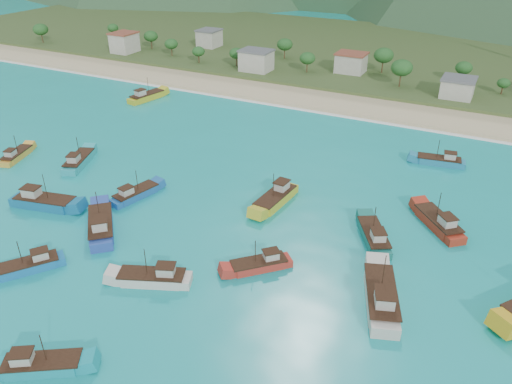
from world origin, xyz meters
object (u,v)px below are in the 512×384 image
at_px(boat_11, 381,298).
at_px(boat_25, 41,366).
at_px(boat_14, 260,265).
at_px(boat_21, 438,223).
at_px(boat_1, 154,279).
at_px(boat_7, 29,266).
at_px(boat_9, 374,237).
at_px(boat_26, 147,97).
at_px(boat_17, 44,202).
at_px(boat_15, 101,226).
at_px(boat_23, 440,161).
at_px(boat_6, 276,199).
at_px(boat_2, 79,161).
at_px(boat_24, 17,156).
at_px(boat_5, 135,195).

height_order(boat_11, boat_25, boat_11).
xyz_separation_m(boat_14, boat_21, (21.35, 23.12, 0.20)).
xyz_separation_m(boat_1, boat_11, (29.45, 10.00, 0.26)).
distance_m(boat_7, boat_25, 20.24).
distance_m(boat_1, boat_11, 31.10).
height_order(boat_9, boat_26, boat_26).
distance_m(boat_17, boat_25, 38.71).
height_order(boat_9, boat_21, boat_21).
bearing_deg(boat_7, boat_15, -64.01).
bearing_deg(boat_23, boat_9, 163.20).
xyz_separation_m(boat_14, boat_23, (17.63, 48.29, 0.06)).
height_order(boat_6, boat_9, boat_6).
distance_m(boat_9, boat_15, 43.88).
bearing_deg(boat_2, boat_6, -16.38).
distance_m(boat_23, boat_26, 80.65).
bearing_deg(boat_1, boat_6, -34.16).
distance_m(boat_14, boat_26, 83.28).
distance_m(boat_9, boat_25, 49.92).
bearing_deg(boat_11, boat_26, 126.60).
xyz_separation_m(boat_6, boat_26, (-56.77, 36.36, -0.01)).
bearing_deg(boat_21, boat_7, 176.15).
relative_size(boat_7, boat_24, 0.99).
relative_size(boat_17, boat_21, 1.18).
distance_m(boat_6, boat_7, 41.23).
bearing_deg(boat_26, boat_25, -47.84).
bearing_deg(boat_26, boat_11, -22.63).
distance_m(boat_23, boat_25, 82.32).
distance_m(boat_24, boat_26, 44.02).
height_order(boat_15, boat_24, boat_15).
height_order(boat_1, boat_9, boat_9).
xyz_separation_m(boat_1, boat_15, (-15.66, 6.84, 0.20)).
bearing_deg(boat_11, boat_6, 123.34).
bearing_deg(boat_15, boat_7, -142.55).
xyz_separation_m(boat_25, boat_26, (-49.05, 82.58, 0.18)).
bearing_deg(boat_5, boat_11, 3.62).
bearing_deg(boat_6, boat_14, 112.97).
distance_m(boat_6, boat_14, 19.34).
bearing_deg(boat_15, boat_9, -19.61).
height_order(boat_5, boat_15, boat_15).
distance_m(boat_1, boat_25, 18.29).
bearing_deg(boat_7, boat_9, -109.17).
relative_size(boat_21, boat_26, 0.89).
xyz_separation_m(boat_1, boat_7, (-17.84, -5.73, -0.09)).
height_order(boat_5, boat_26, boat_26).
bearing_deg(boat_1, boat_7, 85.40).
distance_m(boat_21, boat_26, 89.86).
bearing_deg(boat_14, boat_15, 51.21).
relative_size(boat_6, boat_17, 0.94).
height_order(boat_6, boat_21, boat_6).
height_order(boat_17, boat_26, boat_17).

